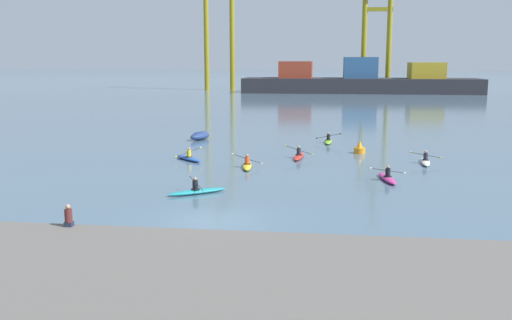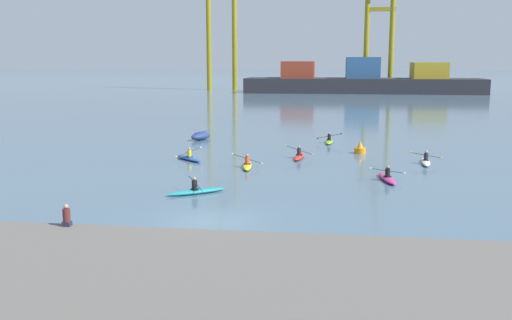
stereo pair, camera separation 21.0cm
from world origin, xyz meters
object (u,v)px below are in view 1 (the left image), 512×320
object	(u,v)px
channel_buoy	(360,149)
kayak_teal	(197,191)
capsized_dinghy	(200,136)
kayak_magenta	(387,178)
gantry_crane_west	(219,10)
gantry_crane_west_mid	(377,25)
seated_onlooker	(68,217)
kayak_red	(299,156)
container_barge	(359,81)
kayak_white	(425,161)
kayak_lime	(328,141)
kayak_yellow	(247,165)
kayak_blue	(188,158)

from	to	relation	value
channel_buoy	kayak_teal	size ratio (longest dim) A/B	0.32
capsized_dinghy	kayak_magenta	xyz separation A→B (m)	(15.32, -15.98, -0.18)
gantry_crane_west	gantry_crane_west_mid	xyz separation A→B (m)	(37.70, -1.50, -3.81)
gantry_crane_west	seated_onlooker	size ratio (longest dim) A/B	42.65
gantry_crane_west_mid	kayak_red	distance (m)	97.14
gantry_crane_west_mid	kayak_teal	xyz separation A→B (m)	(-17.83, -107.33, -15.22)
container_barge	channel_buoy	size ratio (longest dim) A/B	52.64
capsized_dinghy	kayak_teal	bearing A→B (deg)	-77.53
kayak_magenta	gantry_crane_west	bearing A→B (deg)	106.39
kayak_white	container_barge	bearing A→B (deg)	90.05
gantry_crane_west	kayak_red	size ratio (longest dim) A/B	11.11
kayak_lime	kayak_yellow	size ratio (longest dim) A/B	0.99
channel_buoy	kayak_magenta	xyz separation A→B (m)	(1.15, -10.11, -0.19)
kayak_red	kayak_lime	world-z (taller)	kayak_red
gantry_crane_west	kayak_white	xyz separation A→B (m)	(33.81, -97.67, -19.03)
kayak_red	seated_onlooker	world-z (taller)	seated_onlooker
kayak_red	seated_onlooker	size ratio (longest dim) A/B	3.84
kayak_white	seated_onlooker	bearing A→B (deg)	-130.26
container_barge	kayak_teal	xyz separation A→B (m)	(-13.86, -100.84, -2.43)
kayak_white	kayak_yellow	world-z (taller)	kayak_yellow
gantry_crane_west	channel_buoy	bearing A→B (deg)	-72.58
channel_buoy	kayak_teal	xyz separation A→B (m)	(-9.54, -15.07, -0.19)
capsized_dinghy	kayak_teal	size ratio (longest dim) A/B	0.90
gantry_crane_west_mid	kayak_blue	xyz separation A→B (m)	(-20.89, -97.02, -15.22)
kayak_teal	kayak_yellow	size ratio (longest dim) A/B	0.91
capsized_dinghy	kayak_blue	size ratio (longest dim) A/B	0.98
capsized_dinghy	seated_onlooker	xyz separation A→B (m)	(1.55, -29.87, 0.75)
capsized_dinghy	kayak_magenta	bearing A→B (deg)	-46.21
kayak_blue	kayak_white	bearing A→B (deg)	2.86
container_barge	capsized_dinghy	xyz separation A→B (m)	(-18.49, -79.90, -2.26)
kayak_magenta	kayak_lime	distance (m)	16.04
kayak_white	seated_onlooker	size ratio (longest dim) A/B	3.85
kayak_magenta	seated_onlooker	distance (m)	19.58
capsized_dinghy	channel_buoy	world-z (taller)	channel_buoy
channel_buoy	seated_onlooker	world-z (taller)	seated_onlooker
kayak_red	kayak_white	size ratio (longest dim) A/B	1.00
capsized_dinghy	kayak_lime	distance (m)	11.73
kayak_white	kayak_blue	xyz separation A→B (m)	(-17.00, -0.85, -0.00)
kayak_yellow	gantry_crane_west	bearing A→B (deg)	102.03
kayak_red	kayak_magenta	xyz separation A→B (m)	(5.77, -7.31, 0.00)
gantry_crane_west_mid	kayak_yellow	size ratio (longest dim) A/B	9.18
gantry_crane_west	kayak_blue	bearing A→B (deg)	-80.32
kayak_magenta	kayak_white	distance (m)	7.00
container_barge	kayak_lime	bearing A→B (deg)	-94.81
kayak_white	kayak_teal	world-z (taller)	same
kayak_magenta	kayak_teal	bearing A→B (deg)	-155.12
gantry_crane_west_mid	seated_onlooker	size ratio (longest dim) A/B	35.38
kayak_magenta	kayak_white	world-z (taller)	same
container_barge	kayak_teal	world-z (taller)	container_barge
kayak_magenta	kayak_yellow	distance (m)	9.58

